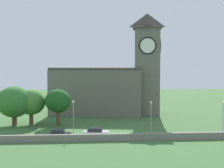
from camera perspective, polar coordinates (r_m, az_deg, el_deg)
name	(u,v)px	position (r m, az deg, el deg)	size (l,w,h in m)	color
ground_plane	(109,121)	(79.30, -0.47, -6.23)	(200.00, 200.00, 0.00)	#3D6633
church	(110,84)	(88.71, -0.38, 0.04)	(29.60, 13.47, 26.29)	#666056
quay_barrier	(118,137)	(59.02, 0.96, -8.94)	(41.30, 0.70, 1.22)	gray
car_black	(59,134)	(61.21, -8.91, -8.31)	(4.18, 2.55, 1.66)	black
car_silver	(96,133)	(61.72, -2.74, -8.17)	(4.75, 2.46, 1.67)	silver
streetlamp_west_mid	(73,112)	(62.75, -6.51, -4.70)	(0.44, 0.44, 6.54)	#9EA0A5
streetlamp_central	(151,112)	(64.94, 6.57, -4.62)	(0.44, 0.44, 6.17)	#9EA0A5
streetlamp_east_mid	(223,111)	(67.84, 18.18, -4.41)	(0.44, 0.44, 6.21)	#9EA0A5
tree_by_tower	(14,102)	(75.68, -16.15, -2.92)	(7.43, 7.43, 8.48)	brown
tree_riverside_west	(31,102)	(76.03, -13.46, -3.01)	(6.17, 6.17, 7.71)	brown
tree_churchyard	(58,101)	(73.44, -9.10, -2.84)	(5.55, 5.55, 7.87)	brown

